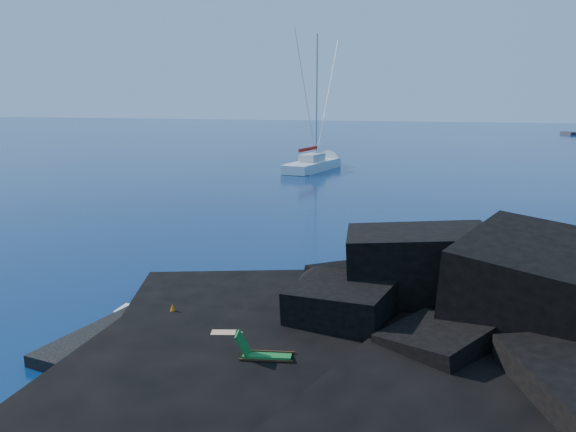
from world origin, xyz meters
name	(u,v)px	position (x,y,z in m)	size (l,w,h in m)	color
ground	(75,339)	(0.00, 0.00, 0.00)	(400.00, 400.00, 0.00)	#04143B
headland	(511,359)	(13.00, 3.00, 0.00)	(24.00, 24.00, 3.60)	black
beach	(210,353)	(4.50, 0.50, 0.00)	(8.50, 6.00, 0.70)	black
surf_foam	(278,304)	(5.00, 5.00, 0.00)	(10.00, 8.00, 0.06)	white
sailboat	(314,170)	(-5.53, 45.19, 0.00)	(2.89, 13.77, 14.44)	white
deck_chair	(267,349)	(6.70, -0.41, 0.86)	(1.49, 0.65, 1.02)	#166626
towel	(224,340)	(4.88, 0.69, 0.38)	(2.06, 0.98, 0.05)	beige
sunbather	(224,335)	(4.88, 0.69, 0.54)	(1.96, 0.49, 0.27)	#EAAD7A
marker_cone	(173,311)	(2.53, 1.75, 0.61)	(0.34, 0.34, 0.52)	orange
distant_boat_a	(568,135)	(29.75, 127.53, 0.00)	(1.45, 4.66, 0.62)	#27272C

